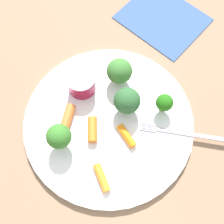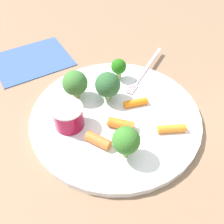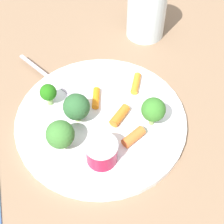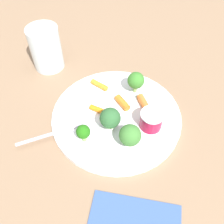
{
  "view_description": "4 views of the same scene",
  "coord_description": "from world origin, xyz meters",
  "px_view_note": "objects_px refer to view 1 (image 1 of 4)",
  "views": [
    {
      "loc": [
        0.13,
        -0.13,
        0.49
      ],
      "look_at": [
        -0.01,
        0.01,
        0.02
      ],
      "focal_mm": 48.61,
      "sensor_mm": 36.0,
      "label": 1
    },
    {
      "loc": [
        -0.15,
        -0.25,
        0.32
      ],
      "look_at": [
        -0.01,
        -0.0,
        0.02
      ],
      "focal_mm": 39.76,
      "sensor_mm": 36.0,
      "label": 2
    },
    {
      "loc": [
        -0.34,
        0.06,
        0.46
      ],
      "look_at": [
        0.0,
        -0.02,
        0.02
      ],
      "focal_mm": 53.73,
      "sensor_mm": 36.0,
      "label": 3
    },
    {
      "loc": [
        -0.06,
        0.34,
        0.45
      ],
      "look_at": [
        0.01,
        0.0,
        0.02
      ],
      "focal_mm": 39.87,
      "sensor_mm": 36.0,
      "label": 4
    }
  ],
  "objects_px": {
    "plate": "(109,123)",
    "carrot_stick_1": "(68,116)",
    "carrot_stick_0": "(92,130)",
    "broccoli_floret_2": "(59,137)",
    "carrot_stick_2": "(102,178)",
    "fork": "(188,134)",
    "napkin": "(163,18)",
    "broccoli_floret_3": "(164,103)",
    "broccoli_floret_0": "(127,101)",
    "sauce_cup": "(81,83)",
    "carrot_stick_3": "(125,137)",
    "broccoli_floret_1": "(119,71)"
  },
  "relations": [
    {
      "from": "broccoli_floret_2",
      "to": "carrot_stick_1",
      "type": "distance_m",
      "value": 0.05
    },
    {
      "from": "carrot_stick_2",
      "to": "carrot_stick_3",
      "type": "height_order",
      "value": "same"
    },
    {
      "from": "carrot_stick_0",
      "to": "carrot_stick_3",
      "type": "bearing_deg",
      "value": 29.17
    },
    {
      "from": "carrot_stick_3",
      "to": "carrot_stick_1",
      "type": "bearing_deg",
      "value": -158.22
    },
    {
      "from": "broccoli_floret_0",
      "to": "fork",
      "type": "height_order",
      "value": "broccoli_floret_0"
    },
    {
      "from": "plate",
      "to": "broccoli_floret_3",
      "type": "distance_m",
      "value": 0.1
    },
    {
      "from": "broccoli_floret_1",
      "to": "carrot_stick_1",
      "type": "relative_size",
      "value": 1.35
    },
    {
      "from": "plate",
      "to": "carrot_stick_2",
      "type": "relative_size",
      "value": 6.43
    },
    {
      "from": "broccoli_floret_2",
      "to": "broccoli_floret_3",
      "type": "xyz_separation_m",
      "value": [
        0.08,
        0.16,
        -0.01
      ]
    },
    {
      "from": "plate",
      "to": "carrot_stick_1",
      "type": "relative_size",
      "value": 7.19
    },
    {
      "from": "broccoli_floret_0",
      "to": "carrot_stick_1",
      "type": "relative_size",
      "value": 1.38
    },
    {
      "from": "broccoli_floret_1",
      "to": "broccoli_floret_3",
      "type": "relative_size",
      "value": 1.26
    },
    {
      "from": "carrot_stick_0",
      "to": "carrot_stick_1",
      "type": "bearing_deg",
      "value": -166.76
    },
    {
      "from": "plate",
      "to": "broccoli_floret_0",
      "type": "relative_size",
      "value": 5.23
    },
    {
      "from": "plate",
      "to": "carrot_stick_3",
      "type": "bearing_deg",
      "value": -5.3
    },
    {
      "from": "carrot_stick_1",
      "to": "napkin",
      "type": "xyz_separation_m",
      "value": [
        -0.02,
        0.28,
        -0.02
      ]
    },
    {
      "from": "broccoli_floret_2",
      "to": "carrot_stick_2",
      "type": "bearing_deg",
      "value": 1.62
    },
    {
      "from": "carrot_stick_3",
      "to": "broccoli_floret_1",
      "type": "bearing_deg",
      "value": 137.46
    },
    {
      "from": "carrot_stick_0",
      "to": "carrot_stick_1",
      "type": "distance_m",
      "value": 0.05
    },
    {
      "from": "sauce_cup",
      "to": "napkin",
      "type": "xyz_separation_m",
      "value": [
        0.0,
        0.22,
        -0.03
      ]
    },
    {
      "from": "carrot_stick_1",
      "to": "napkin",
      "type": "bearing_deg",
      "value": 94.08
    },
    {
      "from": "broccoli_floret_2",
      "to": "carrot_stick_2",
      "type": "height_order",
      "value": "broccoli_floret_2"
    },
    {
      "from": "carrot_stick_0",
      "to": "carrot_stick_2",
      "type": "distance_m",
      "value": 0.08
    },
    {
      "from": "sauce_cup",
      "to": "napkin",
      "type": "bearing_deg",
      "value": 89.24
    },
    {
      "from": "carrot_stick_2",
      "to": "broccoli_floret_1",
      "type": "bearing_deg",
      "value": 123.61
    },
    {
      "from": "broccoli_floret_2",
      "to": "broccoli_floret_3",
      "type": "bearing_deg",
      "value": 62.73
    },
    {
      "from": "sauce_cup",
      "to": "broccoli_floret_3",
      "type": "relative_size",
      "value": 1.15
    },
    {
      "from": "sauce_cup",
      "to": "napkin",
      "type": "height_order",
      "value": "sauce_cup"
    },
    {
      "from": "broccoli_floret_3",
      "to": "fork",
      "type": "height_order",
      "value": "broccoli_floret_3"
    },
    {
      "from": "carrot_stick_2",
      "to": "napkin",
      "type": "bearing_deg",
      "value": 112.71
    },
    {
      "from": "carrot_stick_0",
      "to": "carrot_stick_1",
      "type": "height_order",
      "value": "same"
    },
    {
      "from": "broccoli_floret_1",
      "to": "carrot_stick_2",
      "type": "xyz_separation_m",
      "value": [
        0.1,
        -0.15,
        -0.03
      ]
    },
    {
      "from": "broccoli_floret_0",
      "to": "carrot_stick_0",
      "type": "relative_size",
      "value": 1.31
    },
    {
      "from": "carrot_stick_0",
      "to": "broccoli_floret_3",
      "type": "bearing_deg",
      "value": 61.34
    },
    {
      "from": "plate",
      "to": "broccoli_floret_3",
      "type": "height_order",
      "value": "broccoli_floret_3"
    },
    {
      "from": "broccoli_floret_3",
      "to": "napkin",
      "type": "height_order",
      "value": "broccoli_floret_3"
    },
    {
      "from": "fork",
      "to": "napkin",
      "type": "bearing_deg",
      "value": 138.47
    },
    {
      "from": "plate",
      "to": "carrot_stick_3",
      "type": "distance_m",
      "value": 0.04
    },
    {
      "from": "broccoli_floret_3",
      "to": "fork",
      "type": "relative_size",
      "value": 0.29
    },
    {
      "from": "broccoli_floret_0",
      "to": "fork",
      "type": "xyz_separation_m",
      "value": [
        0.11,
        0.04,
        -0.03
      ]
    },
    {
      "from": "carrot_stick_1",
      "to": "fork",
      "type": "relative_size",
      "value": 0.28
    },
    {
      "from": "plate",
      "to": "carrot_stick_1",
      "type": "height_order",
      "value": "carrot_stick_1"
    },
    {
      "from": "broccoli_floret_3",
      "to": "carrot_stick_2",
      "type": "height_order",
      "value": "broccoli_floret_3"
    },
    {
      "from": "sauce_cup",
      "to": "carrot_stick_2",
      "type": "distance_m",
      "value": 0.16
    },
    {
      "from": "broccoli_floret_0",
      "to": "carrot_stick_0",
      "type": "bearing_deg",
      "value": -101.48
    },
    {
      "from": "sauce_cup",
      "to": "broccoli_floret_0",
      "type": "distance_m",
      "value": 0.09
    },
    {
      "from": "broccoli_floret_1",
      "to": "napkin",
      "type": "bearing_deg",
      "value": 101.42
    },
    {
      "from": "carrot_stick_2",
      "to": "fork",
      "type": "bearing_deg",
      "value": 70.14
    },
    {
      "from": "napkin",
      "to": "broccoli_floret_1",
      "type": "bearing_deg",
      "value": -78.58
    },
    {
      "from": "broccoli_floret_0",
      "to": "carrot_stick_1",
      "type": "height_order",
      "value": "broccoli_floret_0"
    }
  ]
}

